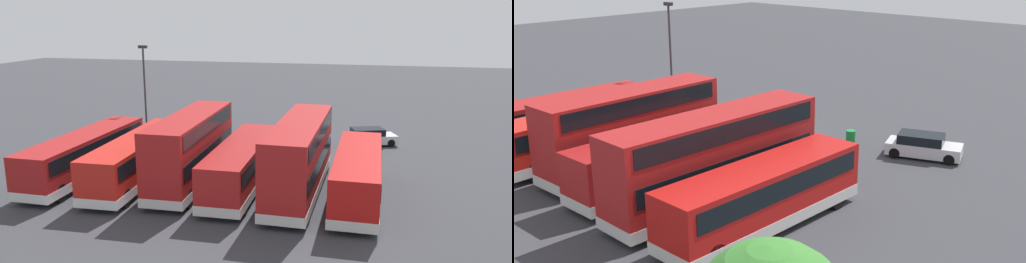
% 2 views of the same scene
% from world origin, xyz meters
% --- Properties ---
extents(ground_plane, '(140.00, 140.00, 0.00)m').
position_xyz_m(ground_plane, '(0.00, 0.00, 0.00)').
color(ground_plane, '#38383D').
extents(bus_single_deck_near_end, '(2.69, 10.76, 2.95)m').
position_xyz_m(bus_single_deck_near_end, '(-8.88, 11.04, 1.62)').
color(bus_single_deck_near_end, '#B71411').
rests_on(bus_single_deck_near_end, ground).
extents(bus_double_decker_second, '(2.81, 11.78, 4.55)m').
position_xyz_m(bus_double_decker_second, '(-5.39, 10.64, 2.45)').
color(bus_double_decker_second, '#A51919').
rests_on(bus_double_decker_second, ground).
extents(bus_single_deck_third, '(2.76, 11.27, 2.95)m').
position_xyz_m(bus_single_deck_third, '(-1.75, 10.58, 1.62)').
color(bus_single_deck_third, '#A51919').
rests_on(bus_single_deck_third, ground).
extents(bus_double_decker_fourth, '(2.83, 10.83, 4.55)m').
position_xyz_m(bus_double_decker_fourth, '(1.61, 10.45, 2.45)').
color(bus_double_decker_fourth, '#A51919').
rests_on(bus_double_decker_fourth, ground).
extents(bus_single_deck_fifth, '(3.00, 12.03, 2.95)m').
position_xyz_m(bus_single_deck_fifth, '(5.18, 10.61, 1.62)').
color(bus_single_deck_fifth, red).
rests_on(bus_single_deck_fifth, ground).
extents(bus_single_deck_sixth, '(2.73, 12.07, 2.95)m').
position_xyz_m(bus_single_deck_sixth, '(9.08, 10.63, 1.62)').
color(bus_single_deck_sixth, '#A51919').
rests_on(bus_single_deck_sixth, ground).
extents(car_hatchback_silver, '(4.68, 3.15, 1.43)m').
position_xyz_m(car_hatchback_silver, '(-9.39, -2.28, 0.70)').
color(car_hatchback_silver, silver).
rests_on(car_hatchback_silver, ground).
extents(lamp_post_tall, '(0.70, 0.30, 8.27)m').
position_xyz_m(lamp_post_tall, '(8.78, 1.84, 4.82)').
color(lamp_post_tall, '#38383D').
rests_on(lamp_post_tall, ground).
extents(waste_bin_yellow, '(0.60, 0.60, 0.95)m').
position_xyz_m(waste_bin_yellow, '(-4.87, -1.32, 0.47)').
color(waste_bin_yellow, '#197F33').
rests_on(waste_bin_yellow, ground).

